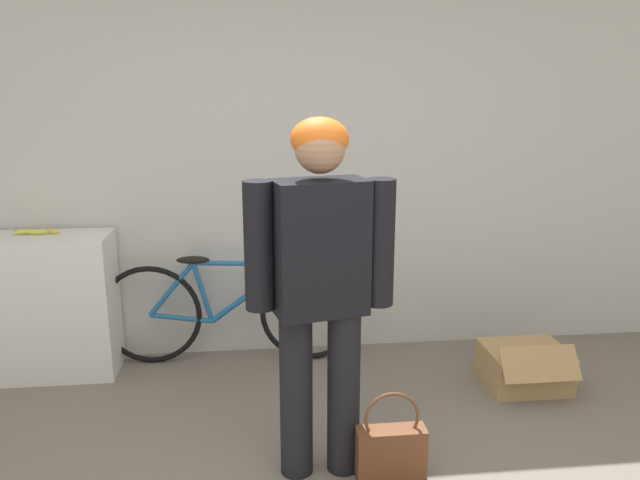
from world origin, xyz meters
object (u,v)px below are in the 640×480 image
bicycle (231,310)px  cardboard_box (524,367)px  handbag (391,450)px  person (320,275)px  banana (37,232)px

bicycle → cardboard_box: 1.95m
bicycle → handbag: bearing=-57.6°
person → handbag: person is taller
person → bicycle: person is taller
person → bicycle: (-0.47, 1.31, -0.63)m
bicycle → handbag: size_ratio=3.87×
person → banana: (-1.66, 1.31, -0.06)m
person → handbag: bearing=-30.2°
handbag → cardboard_box: (1.05, 0.85, -0.02)m
banana → person: bearing=-38.1°
banana → cardboard_box: (3.04, -0.57, -0.82)m
bicycle → banana: size_ratio=5.89×
person → cardboard_box: bearing=16.3°
person → cardboard_box: person is taller
bicycle → banana: bearing=-176.6°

